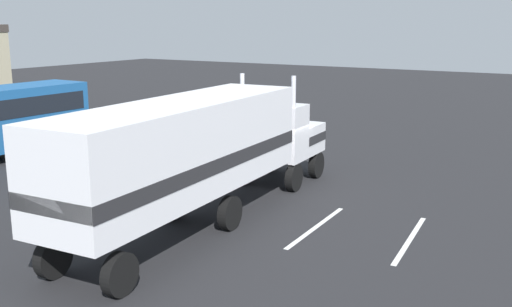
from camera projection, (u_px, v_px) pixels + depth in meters
The scene contains 5 objects.
ground_plane at pixel (276, 186), 23.86m from camera, with size 120.00×120.00×0.00m, color #232326.
lane_stripe_near at pixel (316, 227), 19.06m from camera, with size 4.40×0.16×0.01m, color silver.
lane_stripe_mid at pixel (410, 239), 17.98m from camera, with size 4.40×0.16×0.01m, color silver.
semi_truck at pixel (201, 148), 18.90m from camera, with size 14.29×3.67×4.50m.
person_bystander at pixel (169, 169), 22.82m from camera, with size 0.34×0.46×1.63m.
Camera 1 is at (-20.12, -11.18, 6.50)m, focal length 41.53 mm.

